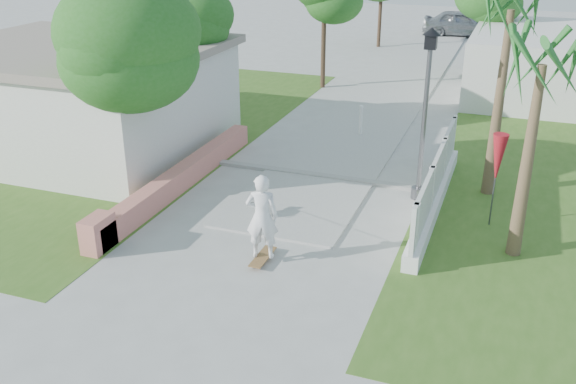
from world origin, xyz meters
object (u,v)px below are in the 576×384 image
at_px(street_lamp, 425,109).
at_px(parked_car, 462,23).
at_px(patio_umbrella, 498,159).
at_px(bollard, 361,120).
at_px(skateboarder, 262,208).
at_px(dog, 269,208).

bearing_deg(street_lamp, parked_car, 93.80).
height_order(patio_umbrella, parked_car, patio_umbrella).
distance_m(street_lamp, patio_umbrella, 2.27).
xyz_separation_m(street_lamp, bollard, (-2.70, 4.50, -1.84)).
relative_size(skateboarder, dog, 4.64).
relative_size(bollard, skateboarder, 0.39).
height_order(bollard, skateboarder, skateboarder).
distance_m(bollard, parked_car, 21.11).
xyz_separation_m(patio_umbrella, dog, (-5.17, -1.40, -1.45)).
distance_m(bollard, skateboarder, 8.31).
relative_size(street_lamp, bollard, 4.07).
relative_size(street_lamp, skateboarder, 1.57).
bearing_deg(bollard, parked_car, 87.28).
bearing_deg(bollard, street_lamp, -59.04).
height_order(street_lamp, skateboarder, street_lamp).
height_order(bollard, dog, bollard).
relative_size(dog, parked_car, 0.13).
xyz_separation_m(street_lamp, parked_car, (-1.70, 25.58, -1.64)).
xyz_separation_m(dog, parked_car, (1.57, 27.98, 0.55)).
bearing_deg(dog, parked_car, 68.12).
bearing_deg(street_lamp, skateboarder, -127.01).
relative_size(bollard, parked_car, 0.24).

